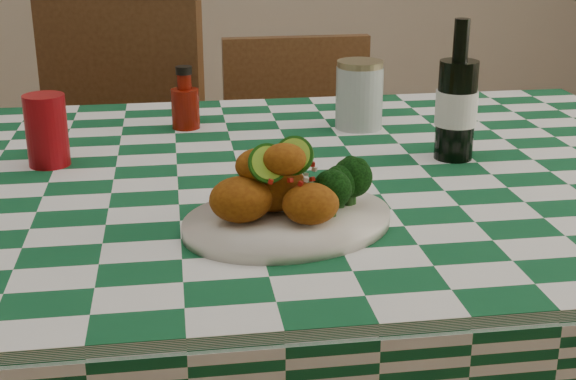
{
  "coord_description": "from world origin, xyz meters",
  "views": [
    {
      "loc": [
        -0.1,
        -1.25,
        1.21
      ],
      "look_at": [
        0.04,
        -0.24,
        0.84
      ],
      "focal_mm": 50.0,
      "sensor_mm": 36.0,
      "label": 1
    }
  ],
  "objects": [
    {
      "name": "broccoli_side",
      "position": [
        0.12,
        -0.23,
        0.84
      ],
      "size": [
        0.09,
        0.09,
        0.07
      ],
      "primitive_type": null,
      "color": "black",
      "rests_on": "plate"
    },
    {
      "name": "mason_jar",
      "position": [
        0.26,
        0.25,
        0.85
      ],
      "size": [
        0.11,
        0.11,
        0.13
      ],
      "primitive_type": null,
      "rotation": [
        0.0,
        0.0,
        0.27
      ],
      "color": "#B2BCBA",
      "rests_on": "dining_table"
    },
    {
      "name": "red_tumbler",
      "position": [
        -0.32,
        0.09,
        0.85
      ],
      "size": [
        0.07,
        0.07,
        0.12
      ],
      "primitive_type": "cylinder",
      "rotation": [
        0.0,
        0.0,
        -0.01
      ],
      "color": "maroon",
      "rests_on": "dining_table"
    },
    {
      "name": "beer_bottle",
      "position": [
        0.38,
        0.03,
        0.91
      ],
      "size": [
        0.09,
        0.09,
        0.24
      ],
      "primitive_type": null,
      "rotation": [
        0.0,
        0.0,
        -0.4
      ],
      "color": "black",
      "rests_on": "dining_table"
    },
    {
      "name": "fried_chicken_pile",
      "position": [
        0.04,
        -0.24,
        0.86
      ],
      "size": [
        0.16,
        0.12,
        0.1
      ],
      "primitive_type": null,
      "color": "#8D4C0D",
      "rests_on": "plate"
    },
    {
      "name": "plate",
      "position": [
        0.04,
        -0.24,
        0.8
      ],
      "size": [
        0.36,
        0.32,
        0.02
      ],
      "primitive_type": null,
      "rotation": [
        0.0,
        0.0,
        0.34
      ],
      "color": "silver",
      "rests_on": "dining_table"
    },
    {
      "name": "wooden_chair_left",
      "position": [
        -0.32,
        0.7,
        0.5
      ],
      "size": [
        0.6,
        0.61,
        1.0
      ],
      "primitive_type": null,
      "rotation": [
        0.0,
        0.0,
        -0.38
      ],
      "color": "#472814",
      "rests_on": "ground"
    },
    {
      "name": "ketchup_bottle",
      "position": [
        -0.08,
        0.3,
        0.85
      ],
      "size": [
        0.06,
        0.06,
        0.12
      ],
      "primitive_type": null,
      "rotation": [
        0.0,
        0.0,
        -0.07
      ],
      "color": "#6F0F05",
      "rests_on": "dining_table"
    },
    {
      "name": "wooden_chair_right",
      "position": [
        0.23,
        0.69,
        0.43
      ],
      "size": [
        0.4,
        0.42,
        0.87
      ],
      "primitive_type": null,
      "rotation": [
        0.0,
        0.0,
        0.01
      ],
      "color": "#472814",
      "rests_on": "ground"
    },
    {
      "name": "dining_table",
      "position": [
        0.0,
        0.0,
        0.39
      ],
      "size": [
        1.66,
        1.06,
        0.79
      ],
      "primitive_type": null,
      "color": "#114F2A",
      "rests_on": "ground"
    }
  ]
}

